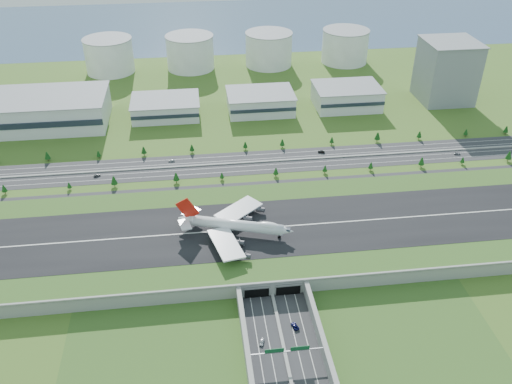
{
  "coord_description": "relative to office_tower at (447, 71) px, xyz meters",
  "views": [
    {
      "loc": [
        -35.33,
        -262.35,
        203.63
      ],
      "look_at": [
        1.74,
        35.0,
        11.83
      ],
      "focal_mm": 38.0,
      "sensor_mm": 36.0,
      "label": 1
    }
  ],
  "objects": [
    {
      "name": "tree_row",
      "position": [
        -203.21,
        -99.65,
        -22.7
      ],
      "size": [
        503.03,
        48.73,
        8.49
      ],
      "color": "#3D2819",
      "rests_on": "ground"
    },
    {
      "name": "fuel_tank_a",
      "position": [
        -320.0,
        115.0,
        -10.0
      ],
      "size": [
        50.0,
        50.0,
        35.0
      ],
      "primitive_type": "cylinder",
      "color": "silver",
      "rests_on": "ground"
    },
    {
      "name": "car_4",
      "position": [
        -308.63,
        -106.42,
        -26.53
      ],
      "size": [
        5.39,
        3.83,
        1.7
      ],
      "primitive_type": "imported",
      "rotation": [
        0.0,
        0.0,
        1.98
      ],
      "color": "#515055",
      "rests_on": "ground"
    },
    {
      "name": "fuel_tank_b",
      "position": [
        -235.0,
        115.0,
        -10.0
      ],
      "size": [
        50.0,
        50.0,
        35.0
      ],
      "primitive_type": "cylinder",
      "color": "silver",
      "rests_on": "ground"
    },
    {
      "name": "car_0",
      "position": [
        -210.07,
        -277.37,
        -26.57
      ],
      "size": [
        3.3,
        5.12,
        1.62
      ],
      "primitive_type": "imported",
      "rotation": [
        0.0,
        0.0,
        -0.32
      ],
      "color": "silver",
      "rests_on": "ground"
    },
    {
      "name": "hangar_mid_b",
      "position": [
        -175.0,
        -5.0,
        -19.0
      ],
      "size": [
        58.0,
        42.0,
        17.0
      ],
      "primitive_type": "cube",
      "color": "silver",
      "rests_on": "ground"
    },
    {
      "name": "car_2",
      "position": [
        -192.23,
        -269.19,
        -26.59
      ],
      "size": [
        4.18,
        6.19,
        1.57
      ],
      "primitive_type": "imported",
      "rotation": [
        0.0,
        0.0,
        3.44
      ],
      "color": "#0C0F40",
      "rests_on": "ground"
    },
    {
      "name": "car_5",
      "position": [
        -137.88,
        -91.25,
        -26.52
      ],
      "size": [
        5.5,
        3.11,
        1.72
      ],
      "primitive_type": "imported",
      "rotation": [
        0.0,
        0.0,
        -1.84
      ],
      "color": "black",
      "rests_on": "ground"
    },
    {
      "name": "hangar_mid_c",
      "position": [
        -95.0,
        -5.0,
        -18.0
      ],
      "size": [
        58.0,
        42.0,
        19.0
      ],
      "primitive_type": "cube",
      "color": "silver",
      "rests_on": "ground"
    },
    {
      "name": "fuel_tank_c",
      "position": [
        -150.0,
        115.0,
        -10.0
      ],
      "size": [
        50.0,
        50.0,
        35.0
      ],
      "primitive_type": "cylinder",
      "color": "silver",
      "rests_on": "ground"
    },
    {
      "name": "ground",
      "position": [
        -200.0,
        -195.0,
        -27.5
      ],
      "size": [
        1200.0,
        1200.0,
        0.0
      ],
      "primitive_type": "plane",
      "color": "#325B1C",
      "rests_on": "ground"
    },
    {
      "name": "car_7",
      "position": [
        -254.88,
        -90.56,
        -26.66
      ],
      "size": [
        5.06,
        2.21,
        1.45
      ],
      "primitive_type": "imported",
      "rotation": [
        0.0,
        0.0,
        -1.53
      ],
      "color": "silver",
      "rests_on": "ground"
    },
    {
      "name": "north_expressway",
      "position": [
        -200.0,
        -100.0,
        -27.44
      ],
      "size": [
        560.0,
        36.0,
        0.12
      ],
      "primitive_type": "cube",
      "color": "#28282B",
      "rests_on": "ground"
    },
    {
      "name": "hangar_west",
      "position": [
        -370.0,
        -10.0,
        -15.0
      ],
      "size": [
        120.0,
        60.0,
        25.0
      ],
      "primitive_type": "cube",
      "color": "silver",
      "rests_on": "ground"
    },
    {
      "name": "hangar_mid_a",
      "position": [
        -260.0,
        -5.0,
        -20.0
      ],
      "size": [
        58.0,
        42.0,
        15.0
      ],
      "primitive_type": "cube",
      "color": "silver",
      "rests_on": "ground"
    },
    {
      "name": "car_6",
      "position": [
        -32.84,
        -106.69,
        -26.66
      ],
      "size": [
        5.52,
        3.31,
        1.44
      ],
      "primitive_type": "imported",
      "rotation": [
        0.0,
        0.0,
        1.38
      ],
      "color": "#B5B5BA",
      "rests_on": "ground"
    },
    {
      "name": "fuel_tank_d",
      "position": [
        -65.0,
        115.0,
        -10.0
      ],
      "size": [
        50.0,
        50.0,
        35.0
      ],
      "primitive_type": "cylinder",
      "color": "silver",
      "rests_on": "ground"
    },
    {
      "name": "underpass_road",
      "position": [
        -200.0,
        -294.42,
        -24.07
      ],
      "size": [
        38.8,
        120.4,
        8.0
      ],
      "color": "#28282B",
      "rests_on": "ground"
    },
    {
      "name": "boeing_747",
      "position": [
        -215.6,
        -198.12,
        -13.28
      ],
      "size": [
        68.74,
        63.97,
        21.96
      ],
      "rotation": [
        0.0,
        0.0,
        -0.31
      ],
      "color": "white",
      "rests_on": "airfield_deck"
    },
    {
      "name": "sign_gantry_near",
      "position": [
        -200.0,
        -290.04,
        -20.55
      ],
      "size": [
        38.7,
        0.7,
        9.8
      ],
      "color": "gray",
      "rests_on": "ground"
    },
    {
      "name": "bay_water",
      "position": [
        -200.0,
        285.0,
        -27.47
      ],
      "size": [
        1200.0,
        260.0,
        0.06
      ],
      "primitive_type": "cube",
      "color": "#3E5877",
      "rests_on": "ground"
    },
    {
      "name": "airfield_deck",
      "position": [
        -200.0,
        -195.09,
        -23.38
      ],
      "size": [
        520.0,
        100.0,
        9.2
      ],
      "color": "gray",
      "rests_on": "ground"
    },
    {
      "name": "office_tower",
      "position": [
        0.0,
        0.0,
        0.0
      ],
      "size": [
        46.0,
        46.0,
        55.0
      ],
      "primitive_type": "cube",
      "color": "gray",
      "rests_on": "ground"
    }
  ]
}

